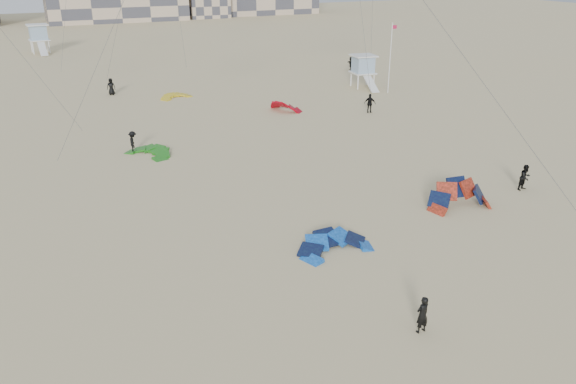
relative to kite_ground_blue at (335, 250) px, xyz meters
name	(u,v)px	position (x,y,z in m)	size (l,w,h in m)	color
ground	(361,309)	(-1.59, -5.18, 0.00)	(320.00, 320.00, 0.00)	#C9B787
kite_ground_blue	(335,250)	(0.00, 0.00, 0.00)	(4.05, 4.09, 1.26)	#237AEE
kite_ground_orange	(459,208)	(9.57, 1.59, 0.00)	(4.18, 2.93, 2.89)	#FA3A23
kite_ground_green	(150,154)	(-5.63, 19.62, 0.00)	(3.62, 3.79, 0.81)	#227F16
kite_ground_red_far	(285,111)	(9.55, 27.57, 0.00)	(3.25, 3.01, 1.67)	#B70006
kite_ground_yellow	(176,98)	(0.98, 37.65, 0.00)	(3.21, 3.35, 0.65)	yellow
kitesurfer_main	(422,315)	(-0.19, -7.54, 0.83)	(0.61, 0.40, 1.66)	black
kitesurfer_b	(525,177)	(15.35, 2.13, 0.86)	(0.84, 0.65, 1.73)	black
kitesurfer_c	(133,142)	(-6.63, 20.61, 0.85)	(1.10, 0.63, 1.71)	black
kitesurfer_d	(370,103)	(16.79, 23.31, 0.94)	(1.10, 0.46, 1.88)	black
kitesurfer_e	(111,87)	(-5.16, 42.02, 0.92)	(0.90, 0.59, 1.84)	black
kitesurfer_f	(351,63)	(26.72, 43.83, 0.91)	(1.68, 0.54, 1.81)	black
lifeguard_tower_near	(363,71)	(22.42, 33.86, 1.85)	(2.95, 5.28, 3.74)	white
lifeguard_tower_far	(39,39)	(-10.95, 77.52, 2.20)	(3.36, 6.18, 4.44)	white
flagpole	(390,57)	(23.46, 30.01, 4.04)	(0.62, 0.10, 7.68)	white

